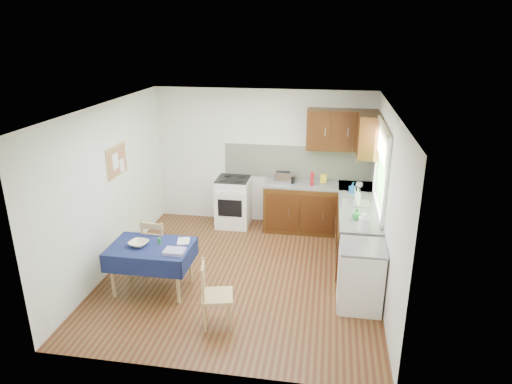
% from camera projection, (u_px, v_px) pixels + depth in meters
% --- Properties ---
extents(floor, '(4.20, 4.20, 0.00)m').
position_uv_depth(floor, '(242.00, 274.00, 6.87)').
color(floor, '#482213').
rests_on(floor, ground).
extents(ceiling, '(4.00, 4.20, 0.02)m').
position_uv_depth(ceiling, '(239.00, 108.00, 6.02)').
color(ceiling, white).
rests_on(ceiling, wall_back).
extents(wall_back, '(4.00, 0.02, 2.50)m').
position_uv_depth(wall_back, '(263.00, 158.00, 8.39)').
color(wall_back, white).
rests_on(wall_back, ground).
extents(wall_front, '(4.00, 0.02, 2.50)m').
position_uv_depth(wall_front, '(199.00, 270.00, 4.50)').
color(wall_front, white).
rests_on(wall_front, ground).
extents(wall_left, '(0.02, 4.20, 2.50)m').
position_uv_depth(wall_left, '(108.00, 189.00, 6.75)').
color(wall_left, white).
rests_on(wall_left, ground).
extents(wall_right, '(0.02, 4.20, 2.50)m').
position_uv_depth(wall_right, '(386.00, 205.00, 6.14)').
color(wall_right, white).
rests_on(wall_right, ground).
extents(base_cabinets, '(1.90, 2.30, 0.86)m').
position_uv_depth(base_cabinets, '(334.00, 221.00, 7.68)').
color(base_cabinets, black).
rests_on(base_cabinets, ground).
extents(worktop_back, '(1.90, 0.60, 0.04)m').
position_uv_depth(worktop_back, '(318.00, 185.00, 8.08)').
color(worktop_back, slate).
rests_on(worktop_back, base_cabinets).
extents(worktop_right, '(0.60, 1.70, 0.04)m').
position_uv_depth(worktop_right, '(359.00, 211.00, 6.91)').
color(worktop_right, slate).
rests_on(worktop_right, base_cabinets).
extents(worktop_corner, '(0.60, 0.60, 0.04)m').
position_uv_depth(worktop_corner, '(356.00, 187.00, 7.98)').
color(worktop_corner, slate).
rests_on(worktop_corner, base_cabinets).
extents(splashback, '(2.70, 0.02, 0.60)m').
position_uv_depth(splashback, '(298.00, 162.00, 8.30)').
color(splashback, beige).
rests_on(splashback, wall_back).
extents(upper_cabinets, '(1.20, 0.85, 0.70)m').
position_uv_depth(upper_cabinets, '(350.00, 132.00, 7.68)').
color(upper_cabinets, black).
rests_on(upper_cabinets, wall_back).
extents(stove, '(0.60, 0.61, 0.92)m').
position_uv_depth(stove, '(233.00, 202.00, 8.46)').
color(stove, white).
rests_on(stove, ground).
extents(window, '(0.04, 1.48, 1.26)m').
position_uv_depth(window, '(382.00, 162.00, 6.66)').
color(window, '#284E20').
rests_on(window, wall_right).
extents(fridge, '(0.58, 0.60, 0.89)m').
position_uv_depth(fridge, '(361.00, 277.00, 5.95)').
color(fridge, white).
rests_on(fridge, ground).
extents(corkboard, '(0.04, 0.62, 0.47)m').
position_uv_depth(corkboard, '(117.00, 161.00, 6.91)').
color(corkboard, '#AA7F55').
rests_on(corkboard, wall_left).
extents(dining_table, '(1.13, 0.76, 0.68)m').
position_uv_depth(dining_table, '(151.00, 252.00, 6.30)').
color(dining_table, '#111D44').
rests_on(dining_table, ground).
extents(chair_far, '(0.42, 0.42, 0.88)m').
position_uv_depth(chair_far, '(157.00, 244.00, 6.78)').
color(chair_far, '#AA7F55').
rests_on(chair_far, ground).
extents(chair_near, '(0.45, 0.45, 0.85)m').
position_uv_depth(chair_near, '(214.00, 293.00, 5.57)').
color(chair_near, '#AA7F55').
rests_on(chair_near, ground).
extents(toaster, '(0.29, 0.18, 0.22)m').
position_uv_depth(toaster, '(283.00, 177.00, 8.08)').
color(toaster, '#B3B2B7').
rests_on(toaster, worktop_back).
extents(sandwich_press, '(0.28, 0.24, 0.16)m').
position_uv_depth(sandwich_press, '(287.00, 177.00, 8.16)').
color(sandwich_press, black).
rests_on(sandwich_press, worktop_back).
extents(sauce_bottle, '(0.05, 0.05, 0.24)m').
position_uv_depth(sauce_bottle, '(312.00, 179.00, 7.94)').
color(sauce_bottle, red).
rests_on(sauce_bottle, worktop_back).
extents(yellow_packet, '(0.13, 0.11, 0.15)m').
position_uv_depth(yellow_packet, '(323.00, 178.00, 8.11)').
color(yellow_packet, yellow).
rests_on(yellow_packet, worktop_back).
extents(dish_rack, '(0.43, 0.33, 0.20)m').
position_uv_depth(dish_rack, '(356.00, 202.00, 7.15)').
color(dish_rack, gray).
rests_on(dish_rack, worktop_right).
extents(kettle, '(0.15, 0.15, 0.26)m').
position_uv_depth(kettle, '(364.00, 223.00, 6.17)').
color(kettle, white).
rests_on(kettle, worktop_right).
extents(cup, '(0.16, 0.16, 0.10)m').
position_uv_depth(cup, '(359.00, 185.00, 7.85)').
color(cup, silver).
rests_on(cup, worktop_back).
extents(soap_bottle_a, '(0.14, 0.14, 0.28)m').
position_uv_depth(soap_bottle_a, '(357.00, 197.00, 7.04)').
color(soap_bottle_a, white).
rests_on(soap_bottle_a, worktop_right).
extents(soap_bottle_b, '(0.12, 0.12, 0.18)m').
position_uv_depth(soap_bottle_b, '(352.00, 188.00, 7.58)').
color(soap_bottle_b, '#1E5FB4').
rests_on(soap_bottle_b, worktop_right).
extents(soap_bottle_c, '(0.18, 0.18, 0.17)m').
position_uv_depth(soap_bottle_c, '(357.00, 214.00, 6.53)').
color(soap_bottle_c, green).
rests_on(soap_bottle_c, worktop_right).
extents(plate_bowl, '(0.31, 0.31, 0.06)m').
position_uv_depth(plate_bowl, '(139.00, 244.00, 6.26)').
color(plate_bowl, beige).
rests_on(plate_bowl, dining_table).
extents(book, '(0.22, 0.26, 0.02)m').
position_uv_depth(book, '(177.00, 241.00, 6.37)').
color(book, white).
rests_on(book, dining_table).
extents(spice_jar, '(0.04, 0.04, 0.09)m').
position_uv_depth(spice_jar, '(160.00, 241.00, 6.30)').
color(spice_jar, '#227F2E').
rests_on(spice_jar, dining_table).
extents(tea_towel, '(0.27, 0.22, 0.05)m').
position_uv_depth(tea_towel, '(174.00, 251.00, 6.05)').
color(tea_towel, navy).
rests_on(tea_towel, dining_table).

